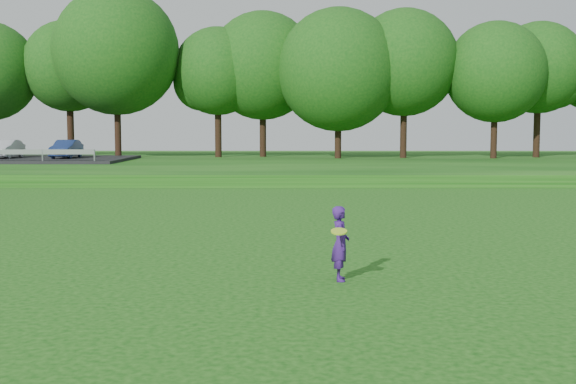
{
  "coord_description": "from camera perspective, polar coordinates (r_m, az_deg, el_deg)",
  "views": [
    {
      "loc": [
        -1.08,
        -14.67,
        2.89
      ],
      "look_at": [
        -1.17,
        2.66,
        1.3
      ],
      "focal_mm": 45.0,
      "sensor_mm": 36.0,
      "label": 1
    }
  ],
  "objects": [
    {
      "name": "berm",
      "position": [
        48.75,
        1.56,
        2.19
      ],
      "size": [
        130.0,
        30.0,
        0.6
      ],
      "primitive_type": "cube",
      "color": "#0E420C",
      "rests_on": "ground"
    },
    {
      "name": "treeline",
      "position": [
        52.93,
        1.49,
        10.88
      ],
      "size": [
        104.0,
        7.0,
        15.0
      ],
      "primitive_type": null,
      "color": "#104811",
      "rests_on": "berm"
    },
    {
      "name": "woman",
      "position": [
        13.53,
        4.16,
        -4.06
      ],
      "size": [
        0.38,
        0.93,
        1.4
      ],
      "color": "#3D1972",
      "rests_on": "ground"
    },
    {
      "name": "ground",
      "position": [
        14.99,
        4.44,
        -5.89
      ],
      "size": [
        140.0,
        140.0,
        0.0
      ],
      "primitive_type": "plane",
      "color": "#0E420C",
      "rests_on": "ground"
    },
    {
      "name": "walking_path",
      "position": [
        34.8,
        2.07,
        0.5
      ],
      "size": [
        130.0,
        1.6,
        0.04
      ],
      "primitive_type": "cube",
      "color": "gray",
      "rests_on": "ground"
    }
  ]
}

